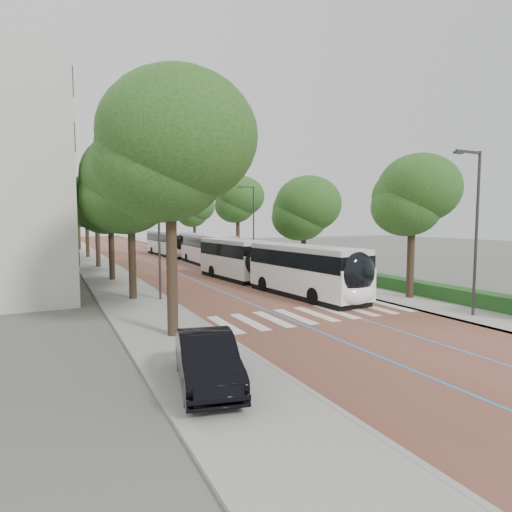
# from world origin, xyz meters

# --- Properties ---
(ground) EXTENTS (160.00, 160.00, 0.00)m
(ground) POSITION_xyz_m (0.00, 0.00, 0.00)
(ground) COLOR #51544C
(ground) RESTS_ON ground
(road) EXTENTS (11.00, 140.00, 0.02)m
(road) POSITION_xyz_m (0.00, 40.00, 0.01)
(road) COLOR brown
(road) RESTS_ON ground
(sidewalk_left) EXTENTS (4.00, 140.00, 0.12)m
(sidewalk_left) POSITION_xyz_m (-7.50, 40.00, 0.06)
(sidewalk_left) COLOR #989690
(sidewalk_left) RESTS_ON ground
(sidewalk_right) EXTENTS (4.00, 140.00, 0.12)m
(sidewalk_right) POSITION_xyz_m (7.50, 40.00, 0.06)
(sidewalk_right) COLOR #989690
(sidewalk_right) RESTS_ON ground
(kerb_left) EXTENTS (0.20, 140.00, 0.14)m
(kerb_left) POSITION_xyz_m (-5.60, 40.00, 0.06)
(kerb_left) COLOR gray
(kerb_left) RESTS_ON ground
(kerb_right) EXTENTS (0.20, 140.00, 0.14)m
(kerb_right) POSITION_xyz_m (5.60, 40.00, 0.06)
(kerb_right) COLOR gray
(kerb_right) RESTS_ON ground
(zebra_crossing) EXTENTS (10.55, 3.60, 0.01)m
(zebra_crossing) POSITION_xyz_m (0.20, 1.00, 0.03)
(zebra_crossing) COLOR silver
(zebra_crossing) RESTS_ON ground
(lane_line_left) EXTENTS (0.12, 126.00, 0.01)m
(lane_line_left) POSITION_xyz_m (-1.60, 40.00, 0.02)
(lane_line_left) COLOR #2A88D4
(lane_line_left) RESTS_ON road
(lane_line_right) EXTENTS (0.12, 126.00, 0.01)m
(lane_line_right) POSITION_xyz_m (1.60, 40.00, 0.02)
(lane_line_right) COLOR #2A88D4
(lane_line_right) RESTS_ON road
(hedge) EXTENTS (1.20, 14.00, 0.80)m
(hedge) POSITION_xyz_m (9.10, 0.00, 0.52)
(hedge) COLOR #184819
(hedge) RESTS_ON sidewalk_right
(streetlight_near) EXTENTS (1.82, 0.20, 8.00)m
(streetlight_near) POSITION_xyz_m (6.62, -3.00, 4.82)
(streetlight_near) COLOR #323235
(streetlight_near) RESTS_ON sidewalk_right
(streetlight_far) EXTENTS (1.82, 0.20, 8.00)m
(streetlight_far) POSITION_xyz_m (6.62, 22.00, 4.82)
(streetlight_far) COLOR #323235
(streetlight_far) RESTS_ON sidewalk_right
(lamp_post_left) EXTENTS (0.14, 0.14, 8.00)m
(lamp_post_left) POSITION_xyz_m (-6.10, 8.00, 4.12)
(lamp_post_left) COLOR #323235
(lamp_post_left) RESTS_ON sidewalk_left
(trees_left) EXTENTS (6.30, 61.22, 10.18)m
(trees_left) POSITION_xyz_m (-7.50, 23.56, 6.71)
(trees_left) COLOR black
(trees_left) RESTS_ON ground
(trees_right) EXTENTS (5.63, 47.10, 9.13)m
(trees_right) POSITION_xyz_m (7.70, 22.88, 6.09)
(trees_right) COLOR black
(trees_right) RESTS_ON ground
(lead_bus) EXTENTS (4.07, 18.54, 3.20)m
(lead_bus) POSITION_xyz_m (2.08, 9.27, 1.63)
(lead_bus) COLOR black
(lead_bus) RESTS_ON ground
(bus_queued_0) EXTENTS (2.82, 12.45, 3.20)m
(bus_queued_0) POSITION_xyz_m (3.13, 25.21, 1.62)
(bus_queued_0) COLOR white
(bus_queued_0) RESTS_ON ground
(bus_queued_1) EXTENTS (3.26, 12.53, 3.20)m
(bus_queued_1) POSITION_xyz_m (2.42, 38.14, 1.62)
(bus_queued_1) COLOR white
(bus_queued_1) RESTS_ON ground
(parked_car) EXTENTS (2.47, 4.72, 1.48)m
(parked_car) POSITION_xyz_m (-8.02, -5.64, 0.86)
(parked_car) COLOR black
(parked_car) RESTS_ON sidewalk_left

